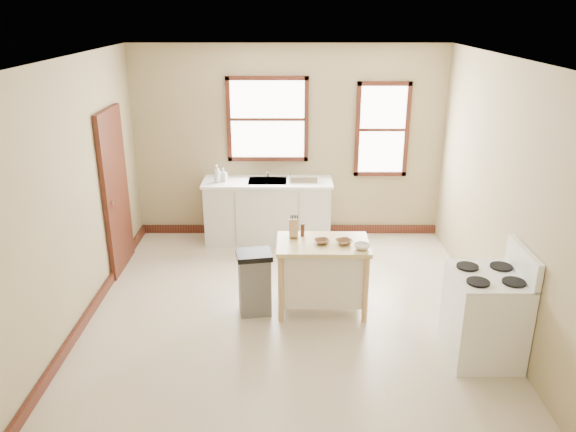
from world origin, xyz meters
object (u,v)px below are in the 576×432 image
object	(u,v)px
knife_block	(294,229)
gas_stove	(486,304)
pepper_grinder	(303,230)
trash_bin	(255,283)
dish_rack	(304,178)
soap_bottle_a	(217,174)
kitchen_island	(322,276)
bowl_b	(344,242)
bowl_c	(362,247)
bowl_a	(322,242)
soap_bottle_b	(223,175)

from	to	relation	value
knife_block	gas_stove	xyz separation A→B (m)	(1.85, -1.06, -0.35)
pepper_grinder	trash_bin	size ratio (longest dim) A/B	0.20
dish_rack	knife_block	xyz separation A→B (m)	(-0.16, -1.84, -0.04)
soap_bottle_a	kitchen_island	distance (m)	2.48
bowl_b	bowl_c	world-z (taller)	bowl_c
bowl_a	knife_block	bearing A→B (deg)	149.92
soap_bottle_b	knife_block	size ratio (longest dim) A/B	0.97
kitchen_island	pepper_grinder	bearing A→B (deg)	141.47
soap_bottle_b	bowl_c	world-z (taller)	soap_bottle_b
knife_block	kitchen_island	bearing A→B (deg)	-25.76
pepper_grinder	bowl_a	bearing A→B (deg)	-45.19
soap_bottle_b	bowl_b	size ratio (longest dim) A/B	1.08
bowl_b	bowl_a	bearing A→B (deg)	177.29
soap_bottle_b	gas_stove	distance (m)	4.10
soap_bottle_a	bowl_b	world-z (taller)	soap_bottle_a
kitchen_island	bowl_c	world-z (taller)	bowl_c
pepper_grinder	bowl_c	bearing A→B (deg)	-29.47
bowl_b	trash_bin	xyz separation A→B (m)	(-0.99, -0.03, -0.48)
trash_bin	gas_stove	bearing A→B (deg)	-30.26
gas_stove	pepper_grinder	bearing A→B (deg)	148.03
bowl_c	trash_bin	distance (m)	1.27
dish_rack	pepper_grinder	size ratio (longest dim) A/B	2.78
soap_bottle_b	bowl_a	distance (m)	2.42
soap_bottle_a	bowl_a	bearing A→B (deg)	-38.66
soap_bottle_a	pepper_grinder	world-z (taller)	soap_bottle_a
soap_bottle_a	bowl_c	size ratio (longest dim) A/B	1.47
soap_bottle_a	pepper_grinder	size ratio (longest dim) A/B	1.69
knife_block	trash_bin	size ratio (longest dim) A/B	0.27
soap_bottle_a	bowl_a	world-z (taller)	soap_bottle_a
pepper_grinder	bowl_c	size ratio (longest dim) A/B	0.87
dish_rack	bowl_b	distance (m)	2.08
kitchen_island	knife_block	bearing A→B (deg)	155.65
soap_bottle_a	trash_bin	xyz separation A→B (m)	(0.63, -2.03, -0.68)
knife_block	bowl_c	bearing A→B (deg)	-24.81
soap_bottle_b	gas_stove	bearing A→B (deg)	-29.03
kitchen_island	soap_bottle_a	bearing A→B (deg)	126.07
soap_bottle_b	knife_block	world-z (taller)	soap_bottle_b
knife_block	bowl_a	world-z (taller)	knife_block
gas_stove	soap_bottle_b	bearing A→B (deg)	134.21
dish_rack	trash_bin	bearing A→B (deg)	-114.20
soap_bottle_b	pepper_grinder	distance (m)	2.13
pepper_grinder	trash_bin	bearing A→B (deg)	-154.63
bowl_b	kitchen_island	bearing A→B (deg)	170.08
soap_bottle_a	bowl_b	bearing A→B (deg)	-34.33
bowl_a	trash_bin	distance (m)	0.89
soap_bottle_a	bowl_c	world-z (taller)	soap_bottle_a
soap_bottle_b	gas_stove	xyz separation A→B (m)	(2.84, -2.92, -0.44)
kitchen_island	bowl_b	world-z (taller)	bowl_b
soap_bottle_a	knife_block	xyz separation A→B (m)	(1.07, -1.81, -0.12)
pepper_grinder	trash_bin	xyz separation A→B (m)	(-0.54, -0.25, -0.54)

